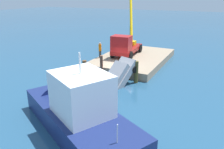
{
  "coord_description": "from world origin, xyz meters",
  "views": [
    {
      "loc": [
        20.9,
        9.8,
        8.08
      ],
      "look_at": [
        2.13,
        0.27,
        0.48
      ],
      "focal_mm": 35.85,
      "sensor_mm": 36.0,
      "label": 1
    }
  ],
  "objects": [
    {
      "name": "ground",
      "position": [
        0.0,
        0.0,
        0.0
      ],
      "size": [
        200.0,
        200.0,
        0.0
      ],
      "primitive_type": "plane",
      "color": "navy"
    },
    {
      "name": "dock",
      "position": [
        -4.44,
        0.0,
        0.4
      ],
      "size": [
        11.75,
        7.48,
        0.81
      ],
      "primitive_type": "cube",
      "color": "gray",
      "rests_on": "ground"
    },
    {
      "name": "crane_truck",
      "position": [
        -3.96,
        -0.99,
        2.22
      ],
      "size": [
        8.78,
        3.69,
        7.04
      ],
      "color": "maroon",
      "rests_on": "dock"
    },
    {
      "name": "dock_worker",
      "position": [
        -1.82,
        -3.34,
        1.77
      ],
      "size": [
        0.34,
        0.34,
        1.87
      ],
      "color": "#333333",
      "rests_on": "dock"
    },
    {
      "name": "salvaged_car",
      "position": [
        3.29,
        1.36,
        0.6
      ],
      "size": [
        4.23,
        3.05,
        3.76
      ],
      "color": "#99999E",
      "rests_on": "ground"
    },
    {
      "name": "moored_yacht",
      "position": [
        10.42,
        1.33,
        0.6
      ],
      "size": [
        8.44,
        11.86,
        6.64
      ],
      "color": "navy",
      "rests_on": "ground"
    },
    {
      "name": "piling_near",
      "position": [
        2.17,
        -2.95,
        0.76
      ],
      "size": [
        0.44,
        0.44,
        1.52
      ],
      "primitive_type": "cylinder",
      "color": "brown",
      "rests_on": "ground"
    },
    {
      "name": "piling_mid",
      "position": [
        1.85,
        -1.08,
        1.1
      ],
      "size": [
        0.31,
        0.31,
        2.21
      ],
      "primitive_type": "cylinder",
      "color": "brown",
      "rests_on": "ground"
    },
    {
      "name": "piling_far",
      "position": [
        2.0,
        1.26,
        0.83
      ],
      "size": [
        0.4,
        0.4,
        1.66
      ],
      "primitive_type": "cylinder",
      "color": "brown",
      "rests_on": "ground"
    },
    {
      "name": "piling_end",
      "position": [
        1.95,
        2.76,
        1.07
      ],
      "size": [
        0.39,
        0.39,
        2.15
      ],
      "primitive_type": "cylinder",
      "color": "#504621",
      "rests_on": "ground"
    }
  ]
}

